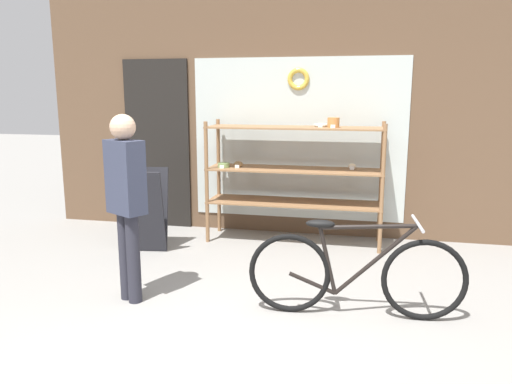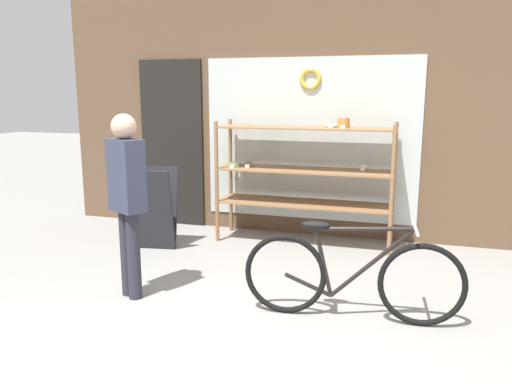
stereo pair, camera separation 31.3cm
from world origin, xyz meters
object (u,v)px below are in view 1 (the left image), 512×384
object	(u,v)px
display_case	(295,168)
bicycle	(355,273)
pedestrian	(126,195)
sandwich_board	(143,210)

from	to	relation	value
display_case	bicycle	size ratio (longest dim) A/B	1.20
pedestrian	bicycle	bearing A→B (deg)	31.87
bicycle	sandwich_board	bearing A→B (deg)	149.09
bicycle	sandwich_board	world-z (taller)	sandwich_board
display_case	pedestrian	world-z (taller)	pedestrian
sandwich_board	pedestrian	world-z (taller)	pedestrian
bicycle	pedestrian	bearing A→B (deg)	178.86
sandwich_board	pedestrian	xyz separation A→B (m)	(0.45, -1.24, 0.44)
display_case	bicycle	bearing A→B (deg)	-68.29
display_case	pedestrian	xyz separation A→B (m)	(-1.08, -1.95, 0.03)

